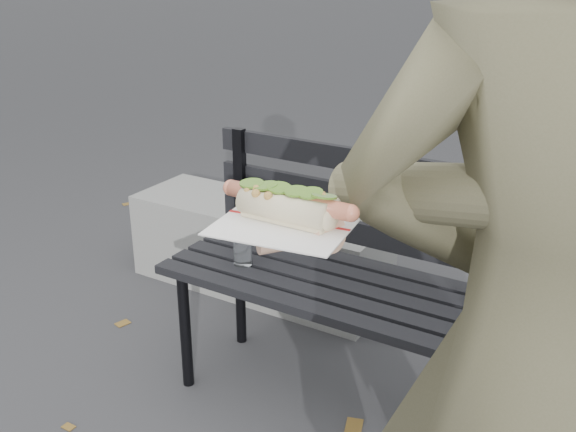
{
  "coord_description": "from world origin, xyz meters",
  "views": [
    {
      "loc": [
        0.61,
        -0.78,
        1.49
      ],
      "look_at": [
        0.14,
        -0.01,
        1.13
      ],
      "focal_mm": 42.0,
      "sensor_mm": 36.0,
      "label": 1
    }
  ],
  "objects": [
    {
      "name": "concrete_block",
      "position": [
        -0.97,
        1.57,
        0.2
      ],
      "size": [
        1.2,
        0.4,
        0.4
      ],
      "primitive_type": "cube",
      "color": "slate",
      "rests_on": "ground"
    },
    {
      "name": "park_bench",
      "position": [
        -0.11,
        1.04,
        0.52
      ],
      "size": [
        1.5,
        0.44,
        0.88
      ],
      "color": "black",
      "rests_on": "ground"
    },
    {
      "name": "person",
      "position": [
        0.52,
        0.12,
        0.9
      ],
      "size": [
        0.73,
        0.56,
        1.8
      ],
      "primitive_type": "imported",
      "rotation": [
        0.0,
        0.0,
        3.36
      ],
      "color": "brown",
      "rests_on": "ground"
    },
    {
      "name": "held_hotdog",
      "position": [
        0.33,
        0.07,
        1.16
      ],
      "size": [
        0.62,
        0.32,
        0.2
      ],
      "color": "brown"
    }
  ]
}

